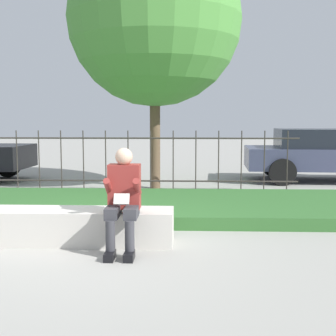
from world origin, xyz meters
TOP-DOWN VIEW (x-y plane):
  - ground_plane at (0.00, 0.00)m, footprint 60.00×60.00m
  - stone_bench at (-0.01, 0.00)m, footprint 2.62×0.58m
  - person_seated_reader at (0.72, -0.32)m, footprint 0.42×0.73m
  - grass_berm at (0.00, 2.07)m, footprint 9.62×2.73m
  - iron_fence at (0.00, 4.00)m, footprint 7.62×0.03m
  - car_parked_right at (5.04, 6.10)m, footprint 4.26×2.15m
  - tree_behind_fence at (0.76, 4.69)m, footprint 3.81×3.81m

SIDE VIEW (x-z plane):
  - ground_plane at x=0.00m, z-range 0.00..0.00m
  - grass_berm at x=0.00m, z-range 0.00..0.19m
  - stone_bench at x=-0.01m, z-range -0.02..0.41m
  - person_seated_reader at x=0.72m, z-range 0.05..1.29m
  - iron_fence at x=0.00m, z-range 0.03..1.36m
  - car_parked_right at x=5.04m, z-range 0.05..1.38m
  - tree_behind_fence at x=0.76m, z-range 0.92..6.57m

